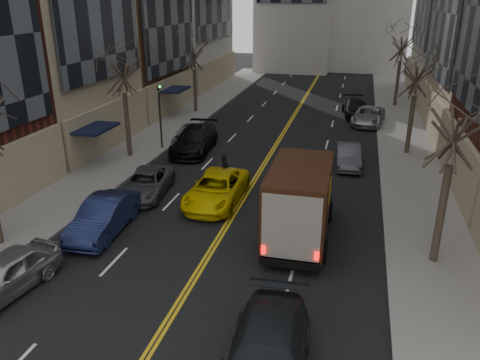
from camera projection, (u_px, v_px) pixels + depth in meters
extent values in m
cube|color=slate|center=(168.00, 129.00, 37.00)|extent=(4.00, 66.00, 0.15)
cube|color=slate|center=(407.00, 145.00, 32.88)|extent=(4.00, 66.00, 0.15)
cube|color=black|center=(94.00, 128.00, 28.26)|extent=(2.00, 3.00, 0.15)
cube|color=black|center=(83.00, 144.00, 28.85)|extent=(0.20, 3.00, 2.50)
cube|color=black|center=(174.00, 89.00, 39.98)|extent=(2.00, 3.00, 0.15)
cube|color=black|center=(165.00, 101.00, 40.57)|extent=(0.20, 3.00, 2.50)
cylinder|color=#382D23|center=(127.00, 125.00, 29.87)|extent=(0.30, 0.30, 4.05)
cylinder|color=#382D23|center=(195.00, 91.00, 41.66)|extent=(0.30, 0.30, 3.69)
cylinder|color=#382D23|center=(441.00, 215.00, 17.74)|extent=(0.30, 0.30, 3.96)
cylinder|color=#382D23|center=(410.00, 125.00, 30.40)|extent=(0.30, 0.30, 3.78)
cylinder|color=#382D23|center=(397.00, 83.00, 43.85)|extent=(0.30, 0.30, 4.14)
cylinder|color=black|center=(160.00, 121.00, 31.40)|extent=(0.12, 0.12, 3.80)
imported|color=black|center=(158.00, 86.00, 30.54)|extent=(0.15, 0.18, 0.90)
sphere|color=#0CE526|center=(160.00, 87.00, 30.43)|extent=(0.14, 0.14, 0.14)
cube|color=black|center=(299.00, 227.00, 20.25)|extent=(2.27, 6.39, 0.30)
cube|color=black|center=(306.00, 186.00, 22.00)|extent=(2.36, 1.72, 2.09)
cube|color=black|center=(299.00, 201.00, 19.23)|extent=(2.45, 4.90, 2.98)
cube|color=black|center=(289.00, 263.00, 17.48)|extent=(2.29, 0.21, 0.30)
cube|color=red|center=(263.00, 250.00, 17.52)|extent=(0.18, 0.06, 0.35)
cube|color=red|center=(317.00, 256.00, 17.08)|extent=(0.18, 0.06, 0.35)
cube|color=gold|center=(271.00, 185.00, 19.32)|extent=(0.05, 0.89, 0.89)
cube|color=gold|center=(330.00, 190.00, 18.79)|extent=(0.05, 0.89, 0.89)
cylinder|color=black|center=(280.00, 206.00, 22.42)|extent=(0.29, 0.96, 0.95)
cylinder|color=black|center=(329.00, 211.00, 21.91)|extent=(0.29, 0.96, 0.95)
cylinder|color=black|center=(265.00, 244.00, 19.00)|extent=(0.29, 0.96, 0.95)
cylinder|color=black|center=(323.00, 251.00, 18.49)|extent=(0.29, 0.96, 0.95)
imported|color=black|center=(266.00, 360.00, 12.52)|extent=(2.51, 5.58, 1.59)
cube|color=black|center=(272.00, 321.00, 12.99)|extent=(0.13, 0.04, 0.09)
cube|color=blue|center=(272.00, 322.00, 12.96)|extent=(0.10, 0.01, 0.06)
imported|color=yellow|center=(217.00, 189.00, 23.71)|extent=(2.47, 5.31, 1.47)
imported|color=black|center=(225.00, 169.00, 25.94)|extent=(0.48, 0.69, 1.79)
imported|color=#A1A4A8|center=(4.00, 275.00, 16.42)|extent=(2.33, 4.54, 1.48)
imported|color=#131B3E|center=(104.00, 216.00, 20.68)|extent=(1.94, 4.81, 1.55)
imported|color=#474A4E|center=(146.00, 183.00, 24.68)|extent=(2.70, 4.86, 1.29)
imported|color=black|center=(194.00, 140.00, 31.51)|extent=(2.71, 5.84, 1.65)
imported|color=#B3B5BB|center=(188.00, 133.00, 33.65)|extent=(1.56, 3.77, 1.28)
imported|color=#43454A|center=(348.00, 156.00, 28.84)|extent=(1.67, 4.11, 1.33)
imported|color=#999CA0|center=(368.00, 116.00, 38.24)|extent=(2.94, 5.32, 1.41)
imported|color=black|center=(356.00, 108.00, 40.83)|extent=(2.78, 5.38, 1.49)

